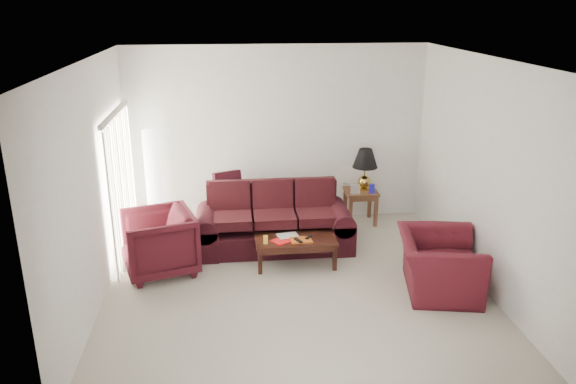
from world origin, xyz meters
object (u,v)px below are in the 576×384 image
object	(u,v)px
armchair_left	(158,243)
coffee_table	(296,252)
floor_lamp	(154,182)
armchair_right	(439,264)
end_table	(360,206)
sofa	(274,218)

from	to	relation	value
armchair_left	coffee_table	world-z (taller)	armchair_left
armchair_left	floor_lamp	bearing A→B (deg)	170.91
armchair_left	coffee_table	size ratio (longest dim) A/B	0.84
armchair_right	armchair_left	bearing A→B (deg)	86.62
coffee_table	end_table	bearing A→B (deg)	50.84
armchair_left	armchair_right	bearing A→B (deg)	58.71
sofa	floor_lamp	bearing A→B (deg)	159.00
end_table	armchair_left	distance (m)	3.60
end_table	coffee_table	distance (m)	2.00
end_table	armchair_left	bearing A→B (deg)	-154.80
floor_lamp	sofa	bearing A→B (deg)	-22.58
armchair_left	armchair_right	size ratio (longest dim) A/B	0.84
floor_lamp	coffee_table	world-z (taller)	floor_lamp
end_table	armchair_right	size ratio (longest dim) A/B	0.50
end_table	coffee_table	bearing A→B (deg)	-130.86
sofa	armchair_right	distance (m)	2.59
floor_lamp	coffee_table	bearing A→B (deg)	-33.17
armchair_left	armchair_right	distance (m)	3.84
end_table	coffee_table	size ratio (longest dim) A/B	0.50
end_table	armchair_right	distance (m)	2.53
armchair_right	coffee_table	world-z (taller)	armchair_right
floor_lamp	coffee_table	size ratio (longest dim) A/B	1.53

